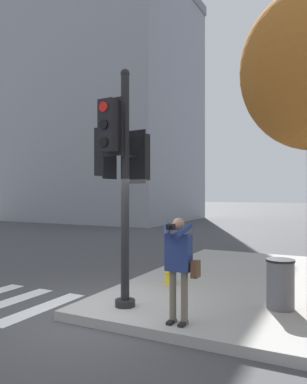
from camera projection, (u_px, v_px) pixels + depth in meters
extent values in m
plane|color=#424244|center=(94.00, 316.00, 6.78)|extent=(160.00, 160.00, 0.00)
cube|color=silver|center=(41.00, 308.00, 7.26)|extent=(0.41, 2.21, 0.01)
cube|color=silver|center=(8.00, 302.00, 7.66)|extent=(0.41, 2.21, 0.01)
cylinder|color=black|center=(125.00, 303.00, 6.84)|extent=(0.37, 0.37, 0.12)
cylinder|color=black|center=(125.00, 188.00, 6.84)|extent=(0.16, 0.16, 4.10)
sphere|color=black|center=(125.00, 74.00, 6.85)|extent=(0.17, 0.17, 0.17)
cylinder|color=black|center=(132.00, 156.00, 7.03)|extent=(0.08, 0.28, 0.05)
cube|color=black|center=(140.00, 157.00, 7.24)|extent=(0.33, 0.27, 0.90)
cube|color=black|center=(136.00, 157.00, 7.13)|extent=(0.42, 0.07, 1.02)
cylinder|color=red|center=(144.00, 143.00, 7.36)|extent=(0.17, 0.05, 0.17)
cylinder|color=black|center=(144.00, 158.00, 7.36)|extent=(0.17, 0.05, 0.17)
cylinder|color=black|center=(144.00, 173.00, 7.36)|extent=(0.17, 0.05, 0.17)
cylinder|color=black|center=(118.00, 128.00, 6.66)|extent=(0.08, 0.28, 0.05)
cube|color=black|center=(109.00, 126.00, 6.44)|extent=(0.32, 0.27, 0.90)
cube|color=black|center=(113.00, 127.00, 6.55)|extent=(0.42, 0.06, 1.02)
cylinder|color=red|center=(103.00, 107.00, 6.32)|extent=(0.17, 0.05, 0.17)
cylinder|color=black|center=(103.00, 124.00, 6.32)|extent=(0.17, 0.05, 0.17)
cylinder|color=black|center=(103.00, 142.00, 6.32)|extent=(0.17, 0.05, 0.17)
cylinder|color=black|center=(115.00, 151.00, 6.95)|extent=(0.28, 0.06, 0.05)
cube|color=black|center=(104.00, 152.00, 7.08)|extent=(0.25, 0.31, 0.90)
cube|color=black|center=(110.00, 152.00, 7.02)|extent=(0.04, 0.42, 1.02)
cylinder|color=red|center=(98.00, 137.00, 7.15)|extent=(0.04, 0.17, 0.17)
cylinder|color=black|center=(98.00, 153.00, 7.15)|extent=(0.04, 0.17, 0.17)
cylinder|color=black|center=(98.00, 168.00, 7.15)|extent=(0.04, 0.17, 0.17)
cube|color=black|center=(171.00, 322.00, 5.95)|extent=(0.09, 0.24, 0.05)
cube|color=black|center=(183.00, 324.00, 5.86)|extent=(0.09, 0.24, 0.05)
cylinder|color=#6B6051|center=(173.00, 296.00, 6.00)|extent=(0.11, 0.11, 0.83)
cylinder|color=#6B6051|center=(184.00, 298.00, 5.91)|extent=(0.11, 0.11, 0.83)
cube|color=navy|center=(179.00, 252.00, 5.95)|extent=(0.40, 0.22, 0.59)
sphere|color=tan|center=(179.00, 224.00, 5.96)|extent=(0.20, 0.20, 0.20)
cube|color=black|center=(171.00, 227.00, 5.68)|extent=(0.12, 0.10, 0.09)
cylinder|color=black|center=(169.00, 227.00, 5.62)|extent=(0.06, 0.08, 0.06)
cylinder|color=navy|center=(167.00, 230.00, 5.89)|extent=(0.23, 0.35, 0.22)
cylinder|color=navy|center=(183.00, 231.00, 5.77)|extent=(0.23, 0.35, 0.22)
cube|color=brown|center=(196.00, 269.00, 5.85)|extent=(0.10, 0.20, 0.26)
cylinder|color=yellow|center=(170.00, 273.00, 8.45)|extent=(0.22, 0.22, 0.52)
sphere|color=yellow|center=(170.00, 259.00, 8.45)|extent=(0.20, 0.20, 0.20)
cylinder|color=yellow|center=(168.00, 272.00, 8.33)|extent=(0.10, 0.06, 0.10)
cylinder|color=#5B5B60|center=(280.00, 285.00, 6.70)|extent=(0.48, 0.48, 0.84)
cylinder|color=black|center=(280.00, 260.00, 6.70)|extent=(0.51, 0.51, 0.04)
cube|color=gray|center=(107.00, 112.00, 31.36)|extent=(13.50, 10.84, 17.93)
cube|color=slate|center=(107.00, 1.00, 31.37)|extent=(13.70, 11.04, 0.80)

